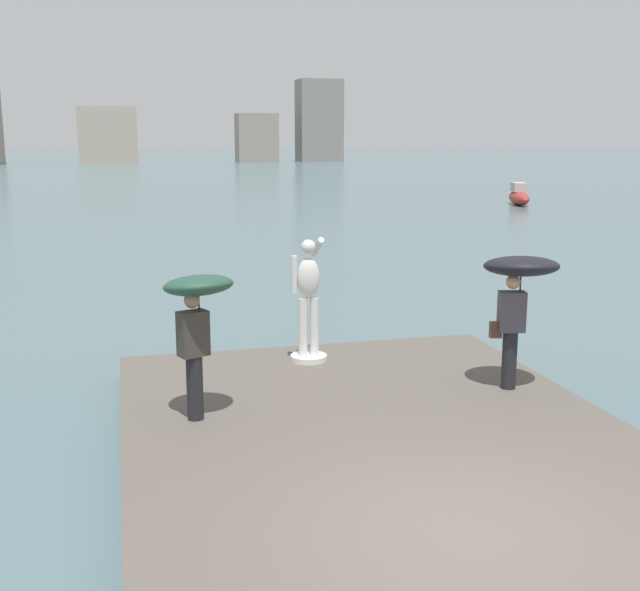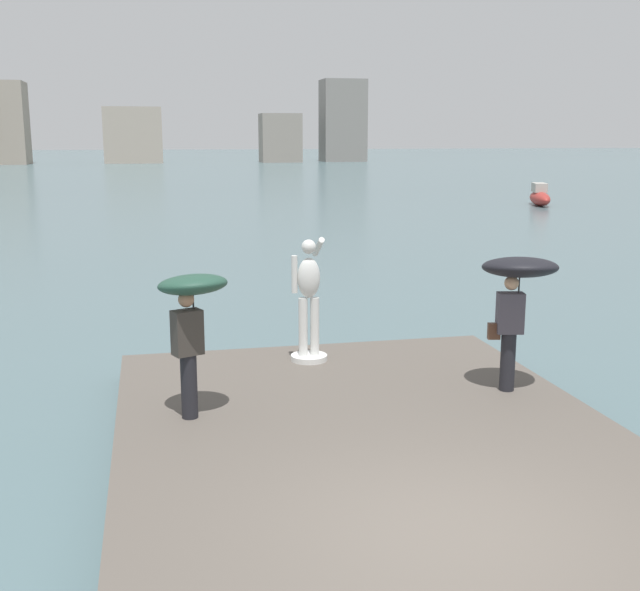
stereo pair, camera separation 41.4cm
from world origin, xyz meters
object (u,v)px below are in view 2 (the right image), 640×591
(statue_white_figure, at_px, (309,303))
(onlooker_right, at_px, (517,282))
(onlooker_left, at_px, (191,306))
(boat_near, at_px, (540,197))

(statue_white_figure, xyz_separation_m, onlooker_right, (2.66, -2.18, 0.65))
(statue_white_figure, relative_size, onlooker_right, 1.02)
(onlooker_left, height_order, onlooker_right, onlooker_right)
(statue_white_figure, distance_m, boat_near, 37.16)
(boat_near, bearing_deg, onlooker_right, -118.33)
(onlooker_right, relative_size, boat_near, 0.52)
(statue_white_figure, bearing_deg, boat_near, 56.46)
(onlooker_left, height_order, boat_near, onlooker_left)
(statue_white_figure, relative_size, onlooker_left, 1.05)
(onlooker_right, bearing_deg, onlooker_left, -178.54)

